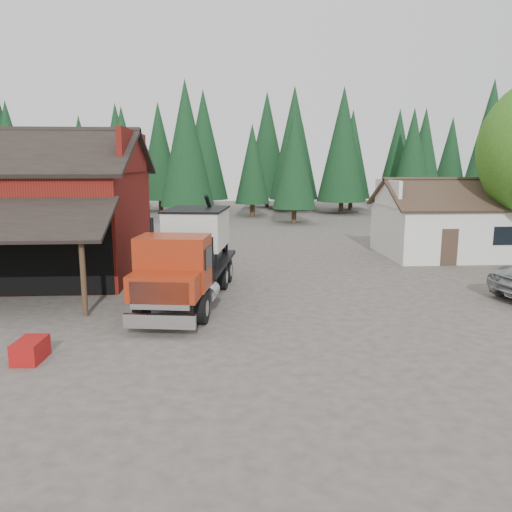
{
  "coord_description": "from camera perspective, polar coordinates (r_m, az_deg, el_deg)",
  "views": [
    {
      "loc": [
        -0.66,
        -15.58,
        5.36
      ],
      "look_at": [
        0.68,
        3.8,
        1.8
      ],
      "focal_mm": 35.0,
      "sensor_mm": 36.0,
      "label": 1
    }
  ],
  "objects": [
    {
      "name": "ground",
      "position": [
        16.48,
        -1.46,
        -8.59
      ],
      "size": [
        120.0,
        120.0,
        0.0
      ],
      "primitive_type": "plane",
      "color": "#484138",
      "rests_on": "ground"
    },
    {
      "name": "red_barn",
      "position": [
        27.63,
        -25.97,
        3.8
      ],
      "size": [
        12.8,
        13.63,
        7.18
      ],
      "color": "maroon",
      "rests_on": "ground"
    },
    {
      "name": "farmhouse",
      "position": [
        31.88,
        21.48,
        3.01
      ],
      "size": [
        8.6,
        6.42,
        4.65
      ],
      "color": "silver",
      "rests_on": "ground"
    },
    {
      "name": "conifer_backdrop",
      "position": [
        57.83,
        -3.29,
        5.05
      ],
      "size": [
        76.0,
        16.0,
        16.0
      ],
      "primitive_type": null,
      "color": "black",
      "rests_on": "ground"
    },
    {
      "name": "near_pine_b",
      "position": [
        46.06,
        4.45,
        11.01
      ],
      "size": [
        3.96,
        3.96,
        10.4
      ],
      "color": "#382619",
      "rests_on": "ground"
    },
    {
      "name": "near_pine_c",
      "position": [
        47.37,
        25.15,
        11.28
      ],
      "size": [
        4.84,
        4.84,
        12.4
      ],
      "color": "#382619",
      "rests_on": "ground"
    },
    {
      "name": "near_pine_d",
      "position": [
        49.73,
        -7.99,
        12.63
      ],
      "size": [
        5.28,
        5.28,
        13.4
      ],
      "color": "#382619",
      "rests_on": "ground"
    },
    {
      "name": "feed_truck",
      "position": [
        19.94,
        -7.57,
        0.37
      ],
      "size": [
        3.76,
        9.37,
        4.11
      ],
      "rotation": [
        0.0,
        0.0,
        -0.15
      ],
      "color": "black",
      "rests_on": "ground"
    },
    {
      "name": "equip_box",
      "position": [
        15.38,
        -24.38,
        -9.78
      ],
      "size": [
        0.77,
        1.14,
        0.6
      ],
      "primitive_type": "cube",
      "rotation": [
        0.0,
        0.0,
        -0.07
      ],
      "color": "#9B1110",
      "rests_on": "ground"
    }
  ]
}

